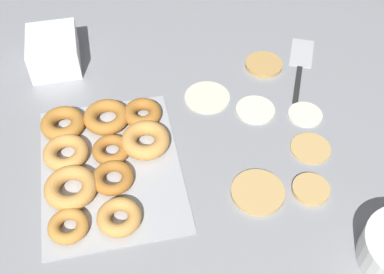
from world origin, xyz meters
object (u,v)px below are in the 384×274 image
Objects in this scene: pancake_1 at (256,109)px; spatula at (301,59)px; donut_tray at (103,156)px; pancake_5 at (264,65)px; pancake_0 at (311,148)px; pancake_6 at (305,114)px; container_stack at (54,51)px; pancake_2 at (311,189)px; pancake_3 at (207,97)px; pancake_4 at (258,192)px.

pancake_1 is 0.24m from spatula.
spatula is (-0.24, 0.56, -0.02)m from donut_tray.
pancake_0 is at bearing 3.63° from pancake_5.
pancake_0 is 0.11m from pancake_6.
pancake_2 is at bearing 44.25° from container_stack.
pancake_3 is at bearing -63.84° from pancake_5.
pancake_0 is 0.61× the size of container_stack.
pancake_1 is 1.20× the size of pancake_2.
pancake_3 is 1.37× the size of pancake_6.
pancake_2 is 0.35m from pancake_3.
pancake_5 is at bearing 155.65° from pancake_1.
pancake_1 is at bearing -148.39° from pancake_0.
container_stack is 0.66m from spatula.
pancake_6 is 0.33× the size of spatula.
pancake_1 is 0.12m from pancake_6.
pancake_2 is 0.81× the size of pancake_5.
spatula is at bearing 107.73° from pancake_3.
pancake_1 is 0.24× the size of donut_tray.
pancake_1 is 0.55m from container_stack.
pancake_0 is 0.80× the size of pancake_4.
pancake_2 is at bearing -17.77° from pancake_6.
container_stack reaches higher than donut_tray.
pancake_3 is at bearing -122.31° from pancake_1.
container_stack is (-0.36, -0.09, 0.03)m from donut_tray.
pancake_2 reaches higher than pancake_3.
pancake_5 is 0.39× the size of spatula.
pancake_4 reaches higher than pancake_1.
container_stack is (-0.53, -0.52, 0.04)m from pancake_2.
pancake_0 reaches higher than spatula.
pancake_3 is at bearing 59.98° from container_stack.
pancake_3 is at bearing 118.48° from donut_tray.
donut_tray is at bearing -85.27° from pancake_6.
pancake_2 is 0.46m from donut_tray.
pancake_0 is 1.11× the size of pancake_6.
pancake_2 is at bearing -21.11° from pancake_0.
pancake_6 is at bearing 13.04° from pancake_5.
pancake_1 is 0.26m from pancake_2.
pancake_2 reaches higher than pancake_0.
pancake_5 is at bearing -166.96° from pancake_6.
pancake_3 is 0.29× the size of donut_tray.
pancake_5 is 0.11m from spatula.
container_stack is at bearing 104.42° from spatula.
pancake_2 is 0.70× the size of pancake_3.
pancake_0 is at bearing -171.24° from spatula.
pancake_1 is 0.13m from pancake_3.
pancake_0 is 0.18m from pancake_4.
spatula is at bearing 79.40° from container_stack.
pancake_2 reaches higher than pancake_5.
pancake_0 is 0.23× the size of donut_tray.
pancake_1 is at bearing 57.69° from pancake_3.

